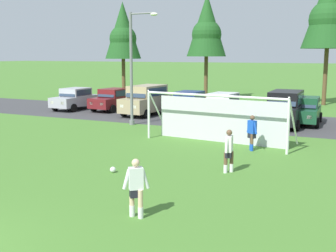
% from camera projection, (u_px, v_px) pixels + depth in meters
% --- Properties ---
extents(ground_plane, '(400.00, 400.00, 0.00)m').
position_uv_depth(ground_plane, '(182.00, 138.00, 22.77)').
color(ground_plane, '#477A2D').
extents(parking_lot_strip, '(52.00, 8.40, 0.01)m').
position_uv_depth(parking_lot_strip, '(223.00, 119.00, 29.22)').
color(parking_lot_strip, '#3D3D3F').
rests_on(parking_lot_strip, ground).
extents(soccer_ball, '(0.22, 0.22, 0.22)m').
position_uv_depth(soccer_ball, '(113.00, 170.00, 16.09)').
color(soccer_ball, white).
rests_on(soccer_ball, ground).
extents(soccer_goal, '(7.56, 2.63, 2.57)m').
position_uv_depth(soccer_goal, '(219.00, 117.00, 21.33)').
color(soccer_goal, white).
rests_on(soccer_goal, ground).
extents(player_midfield_center, '(0.67, 0.47, 1.64)m').
position_uv_depth(player_midfield_center, '(136.00, 188.00, 11.56)').
color(player_midfield_center, beige).
rests_on(player_midfield_center, ground).
extents(player_defender_far, '(0.31, 0.74, 1.64)m').
position_uv_depth(player_defender_far, '(229.00, 151.00, 15.99)').
color(player_defender_far, brown).
rests_on(player_defender_far, ground).
extents(player_winger_left, '(0.63, 0.52, 1.64)m').
position_uv_depth(player_winger_left, '(252.00, 133.00, 19.69)').
color(player_winger_left, brown).
rests_on(player_winger_left, ground).
extents(parked_car_slot_far_left, '(2.12, 4.24, 1.72)m').
position_uv_depth(parked_car_slot_far_left, '(75.00, 99.00, 34.29)').
color(parked_car_slot_far_left, '#B2B2BC').
rests_on(parked_car_slot_far_left, ground).
extents(parked_car_slot_left, '(2.28, 4.32, 1.72)m').
position_uv_depth(parked_car_slot_left, '(113.00, 99.00, 33.75)').
color(parked_car_slot_left, maroon).
rests_on(parked_car_slot_left, ground).
extents(parked_car_slot_center_left, '(2.38, 4.72, 2.16)m').
position_uv_depth(parked_car_slot_center_left, '(146.00, 100.00, 31.20)').
color(parked_car_slot_center_left, tan).
rests_on(parked_car_slot_center_left, ground).
extents(parked_car_slot_center, '(2.08, 4.22, 1.72)m').
position_uv_depth(parked_car_slot_center, '(189.00, 103.00, 31.23)').
color(parked_car_slot_center, navy).
rests_on(parked_car_slot_center, ground).
extents(parked_car_slot_center_right, '(2.26, 4.31, 1.72)m').
position_uv_depth(parked_car_slot_center_right, '(222.00, 105.00, 29.92)').
color(parked_car_slot_center_right, silver).
rests_on(parked_car_slot_center_right, ground).
extents(parked_car_slot_right, '(2.19, 4.63, 2.16)m').
position_uv_depth(parked_car_slot_right, '(285.00, 108.00, 26.33)').
color(parked_car_slot_right, black).
rests_on(parked_car_slot_right, ground).
extents(parked_car_slot_far_right, '(2.17, 4.27, 1.72)m').
position_uv_depth(parked_car_slot_far_right, '(304.00, 110.00, 27.16)').
color(parked_car_slot_far_right, '#194C2D').
rests_on(parked_car_slot_far_right, ground).
extents(tree_left_edge, '(3.56, 3.56, 9.49)m').
position_uv_depth(tree_left_edge, '(123.00, 32.00, 42.27)').
color(tree_left_edge, brown).
rests_on(tree_left_edge, ground).
extents(tree_mid_left, '(3.77, 3.77, 10.05)m').
position_uv_depth(tree_mid_left, '(207.00, 27.00, 40.61)').
color(tree_mid_left, brown).
rests_on(tree_mid_left, ground).
extents(tree_center_back, '(4.40, 4.40, 11.72)m').
position_uv_depth(tree_center_back, '(329.00, 10.00, 36.12)').
color(tree_center_back, brown).
rests_on(tree_center_back, ground).
extents(street_lamp, '(2.00, 0.32, 6.91)m').
position_uv_depth(street_lamp, '(134.00, 67.00, 26.35)').
color(street_lamp, slate).
rests_on(street_lamp, ground).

